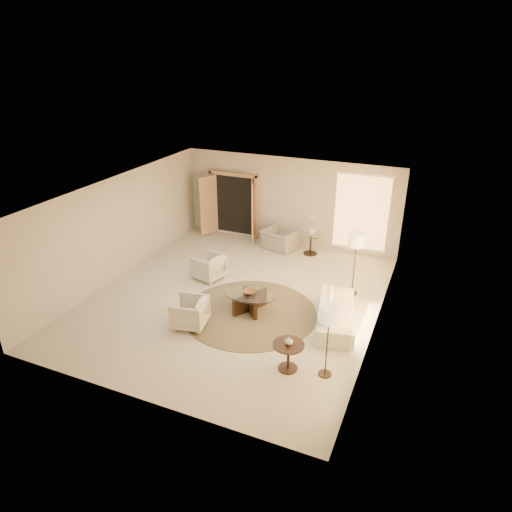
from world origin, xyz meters
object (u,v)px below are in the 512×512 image
at_px(bowl, 250,292).
at_px(side_table, 311,242).
at_px(accent_chair, 280,236).
at_px(end_vase, 289,341).
at_px(armchair_left, 209,266).
at_px(armchair_right, 189,311).
at_px(side_vase, 311,231).
at_px(end_table, 288,352).
at_px(sofa, 336,313).
at_px(coffee_table, 250,300).
at_px(floor_lamp_far, 329,317).
at_px(floor_lamp_near, 357,242).

bearing_deg(bowl, side_table, 84.29).
bearing_deg(accent_chair, end_vase, 126.68).
xyz_separation_m(armchair_left, end_vase, (3.34, -2.86, 0.29)).
height_order(armchair_right, side_vase, side_vase).
distance_m(accent_chair, side_table, 1.01).
height_order(armchair_right, end_vase, armchair_right).
bearing_deg(end_table, sofa, 76.40).
height_order(armchair_right, end_table, armchair_right).
bearing_deg(bowl, coffee_table, 90.00).
bearing_deg(armchair_left, side_vase, 156.23).
relative_size(side_table, side_vase, 2.34).
height_order(sofa, side_table, side_table).
bearing_deg(side_vase, end_table, -77.57).
bearing_deg(end_vase, side_table, 102.43).
relative_size(accent_chair, bowl, 3.24).
height_order(accent_chair, side_vase, side_vase).
bearing_deg(sofa, floor_lamp_far, 175.08).
bearing_deg(coffee_table, floor_lamp_far, -34.79).
bearing_deg(armchair_left, bowl, 71.92).
bearing_deg(floor_lamp_near, end_table, -98.25).
relative_size(coffee_table, end_table, 2.24).
distance_m(armchair_left, armchair_right, 2.39).
bearing_deg(end_table, armchair_left, 139.43).
bearing_deg(end_table, coffee_table, 132.62).
distance_m(side_table, end_vase, 5.66).
xyz_separation_m(armchair_left, floor_lamp_near, (3.85, 0.69, 1.07)).
xyz_separation_m(armchair_left, bowl, (1.74, -1.12, 0.13)).
bearing_deg(end_vase, coffee_table, 132.62).
xyz_separation_m(sofa, armchair_left, (-3.81, 0.89, 0.08)).
xyz_separation_m(bowl, end_vase, (1.59, -1.73, 0.16)).
relative_size(armchair_left, coffee_table, 0.54).
bearing_deg(coffee_table, side_vase, 84.29).
distance_m(armchair_left, floor_lamp_far, 5.00).
bearing_deg(sofa, coffee_table, 83.52).
height_order(armchair_right, bowl, armchair_right).
distance_m(bowl, end_vase, 2.36).
height_order(coffee_table, floor_lamp_near, floor_lamp_near).
xyz_separation_m(sofa, accent_chair, (-2.70, 3.52, 0.14)).
relative_size(floor_lamp_far, side_vase, 5.71).
relative_size(end_table, floor_lamp_near, 0.37).
relative_size(accent_chair, floor_lamp_near, 0.59).
distance_m(sofa, side_vase, 3.97).
xyz_separation_m(accent_chair, bowl, (0.63, -3.75, 0.08)).
distance_m(armchair_left, end_vase, 4.40).
relative_size(sofa, floor_lamp_far, 1.33).
bearing_deg(armchair_left, side_table, 156.23).
distance_m(armchair_right, end_vase, 2.68).
relative_size(accent_chair, side_vase, 3.67).
height_order(end_vase, side_vase, side_vase).
height_order(floor_lamp_near, side_vase, floor_lamp_near).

